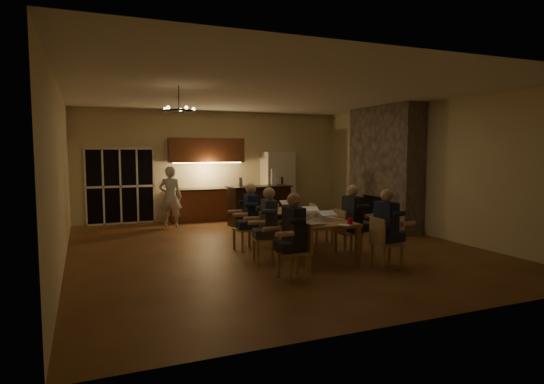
{
  "coord_description": "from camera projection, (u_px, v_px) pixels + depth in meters",
  "views": [
    {
      "loc": [
        -3.63,
        -8.71,
        2.05
      ],
      "look_at": [
        0.12,
        0.3,
        1.15
      ],
      "focal_mm": 30.0,
      "sensor_mm": 36.0,
      "label": 1
    }
  ],
  "objects": [
    {
      "name": "notepad",
      "position": [
        344.0,
        225.0,
        7.86
      ],
      "size": [
        0.24,
        0.27,
        0.01
      ],
      "primitive_type": "cube",
      "rotation": [
        0.0,
        0.0,
        0.48
      ],
      "color": "white",
      "rests_on": "dining_table"
    },
    {
      "name": "person_left_far",
      "position": [
        251.0,
        217.0,
        9.29
      ],
      "size": [
        0.66,
        0.66,
        1.38
      ],
      "primitive_type": null,
      "rotation": [
        0.0,
        0.0,
        -1.67
      ],
      "color": "#1B2344",
      "rests_on": "ground"
    },
    {
      "name": "laptop_f",
      "position": [
        289.0,
        203.0,
        10.19
      ],
      "size": [
        0.35,
        0.31,
        0.23
      ],
      "primitive_type": null,
      "rotation": [
        0.0,
        0.0,
        -0.1
      ],
      "color": "silver",
      "rests_on": "dining_table"
    },
    {
      "name": "redcup_mid",
      "position": [
        274.0,
        211.0,
        9.22
      ],
      "size": [
        0.09,
        0.09,
        0.12
      ],
      "primitive_type": "cylinder",
      "color": "red",
      "rests_on": "dining_table"
    },
    {
      "name": "can_silver",
      "position": [
        316.0,
        217.0,
        8.43
      ],
      "size": [
        0.06,
        0.06,
        0.12
      ],
      "primitive_type": "cylinder",
      "color": "#B2B2B7",
      "rests_on": "dining_table"
    },
    {
      "name": "bar_bottle",
      "position": [
        241.0,
        182.0,
        12.21
      ],
      "size": [
        0.09,
        0.09,
        0.24
      ],
      "primitive_type": "cylinder",
      "color": "#99999E",
      "rests_on": "bar_island"
    },
    {
      "name": "dining_table",
      "position": [
        300.0,
        234.0,
        9.1
      ],
      "size": [
        1.1,
        2.8,
        0.75
      ],
      "primitive_type": "cube",
      "color": "#B47648",
      "rests_on": "ground"
    },
    {
      "name": "chair_right_near",
      "position": [
        387.0,
        243.0,
        7.88
      ],
      "size": [
        0.46,
        0.46,
        0.89
      ],
      "primitive_type": null,
      "rotation": [
        0.0,
        0.0,
        1.53
      ],
      "color": "tan",
      "rests_on": "ground"
    },
    {
      "name": "plate_near",
      "position": [
        327.0,
        218.0,
        8.68
      ],
      "size": [
        0.25,
        0.25,
        0.02
      ],
      "primitive_type": "cylinder",
      "color": "silver",
      "rests_on": "dining_table"
    },
    {
      "name": "refrigerator",
      "position": [
        278.0,
        184.0,
        14.03
      ],
      "size": [
        0.9,
        0.68,
        2.0
      ],
      "primitive_type": "cube",
      "color": "beige",
      "rests_on": "ground"
    },
    {
      "name": "bar_blender",
      "position": [
        274.0,
        177.0,
        12.61
      ],
      "size": [
        0.18,
        0.18,
        0.46
      ],
      "primitive_type": "cube",
      "rotation": [
        0.0,
        0.0,
        -0.23
      ],
      "color": "silver",
      "rests_on": "bar_island"
    },
    {
      "name": "laptop_a",
      "position": [
        314.0,
        218.0,
        7.96
      ],
      "size": [
        0.33,
        0.3,
        0.23
      ],
      "primitive_type": null,
      "rotation": [
        0.0,
        0.0,
        3.2
      ],
      "color": "silver",
      "rests_on": "dining_table"
    },
    {
      "name": "can_cola",
      "position": [
        268.0,
        205.0,
        10.29
      ],
      "size": [
        0.07,
        0.07,
        0.12
      ],
      "primitive_type": "cylinder",
      "color": "#3F0F0C",
      "rests_on": "dining_table"
    },
    {
      "name": "standing_person",
      "position": [
        170.0,
        197.0,
        12.05
      ],
      "size": [
        0.7,
        0.58,
        1.63
      ],
      "primitive_type": "imported",
      "rotation": [
        0.0,
        0.0,
        2.77
      ],
      "color": "silver",
      "rests_on": "ground"
    },
    {
      "name": "chair_right_far",
      "position": [
        322.0,
        224.0,
        9.92
      ],
      "size": [
        0.51,
        0.51,
        0.89
      ],
      "primitive_type": null,
      "rotation": [
        0.0,
        0.0,
        1.4
      ],
      "color": "tan",
      "rests_on": "ground"
    },
    {
      "name": "floor",
      "position": [
        272.0,
        248.0,
        9.58
      ],
      "size": [
        9.0,
        9.0,
        0.0
      ],
      "primitive_type": "plane",
      "color": "brown",
      "rests_on": "ground"
    },
    {
      "name": "ceiling",
      "position": [
        272.0,
        93.0,
        9.29
      ],
      "size": [
        8.0,
        9.0,
        0.04
      ],
      "primitive_type": "cube",
      "color": "white",
      "rests_on": "back_wall"
    },
    {
      "name": "chair_left_mid",
      "position": [
        265.0,
        238.0,
        8.33
      ],
      "size": [
        0.5,
        0.5,
        0.89
      ],
      "primitive_type": null,
      "rotation": [
        0.0,
        0.0,
        -1.72
      ],
      "color": "tan",
      "rests_on": "ground"
    },
    {
      "name": "mug_mid",
      "position": [
        293.0,
        209.0,
        9.61
      ],
      "size": [
        0.09,
        0.09,
        0.1
      ],
      "primitive_type": "cylinder",
      "color": "silver",
      "rests_on": "dining_table"
    },
    {
      "name": "chair_left_near",
      "position": [
        294.0,
        251.0,
        7.23
      ],
      "size": [
        0.49,
        0.49,
        0.89
      ],
      "primitive_type": null,
      "rotation": [
        0.0,
        0.0,
        -1.45
      ],
      "color": "tan",
      "rests_on": "ground"
    },
    {
      "name": "laptop_c",
      "position": [
        290.0,
        210.0,
        8.99
      ],
      "size": [
        0.36,
        0.33,
        0.23
      ],
      "primitive_type": null,
      "rotation": [
        0.0,
        0.0,
        3.3
      ],
      "color": "silver",
      "rests_on": "dining_table"
    },
    {
      "name": "left_wall",
      "position": [
        59.0,
        176.0,
        7.9
      ],
      "size": [
        0.04,
        9.0,
        3.2
      ],
      "primitive_type": "cube",
      "color": "beige",
      "rests_on": "ground"
    },
    {
      "name": "laptop_b",
      "position": [
        330.0,
        214.0,
        8.41
      ],
      "size": [
        0.32,
        0.28,
        0.23
      ],
      "primitive_type": null,
      "rotation": [
        0.0,
        0.0,
        -0.01
      ],
      "color": "silver",
      "rests_on": "dining_table"
    },
    {
      "name": "mug_back",
      "position": [
        269.0,
        209.0,
        9.73
      ],
      "size": [
        0.08,
        0.08,
        0.1
      ],
      "primitive_type": "cylinder",
      "color": "silver",
      "rests_on": "dining_table"
    },
    {
      "name": "right_wall",
      "position": [
        426.0,
        169.0,
        10.97
      ],
      "size": [
        0.04,
        9.0,
        3.2
      ],
      "primitive_type": "cube",
      "color": "beige",
      "rests_on": "ground"
    },
    {
      "name": "laptop_e",
      "position": [
        272.0,
        205.0,
        9.96
      ],
      "size": [
        0.41,
        0.4,
        0.23
      ],
      "primitive_type": null,
      "rotation": [
        0.0,
        0.0,
        2.65
      ],
      "color": "silver",
      "rests_on": "dining_table"
    },
    {
      "name": "redcup_near",
      "position": [
        350.0,
        221.0,
        7.98
      ],
      "size": [
        0.09,
        0.09,
        0.12
      ],
      "primitive_type": "cylinder",
      "color": "red",
      "rests_on": "dining_table"
    },
    {
      "name": "chair_left_far",
      "position": [
        246.0,
        229.0,
        9.32
      ],
      "size": [
        0.51,
        0.51,
        0.89
      ],
      "primitive_type": null,
      "rotation": [
        0.0,
        0.0,
        -1.4
      ],
      "color": "tan",
      "rests_on": "ground"
    },
    {
      "name": "bar_island",
      "position": [
        259.0,
        205.0,
        12.47
      ],
      "size": [
        1.8,
        0.84,
        1.08
      ],
      "primitive_type": "cube",
      "rotation": [
        0.0,
        0.0,
        0.09
      ],
      "color": "black",
      "rests_on": "ground"
    },
    {
      "name": "mug_front",
      "position": [
        308.0,
        216.0,
        8.71
      ],
      "size": [
        0.09,
        0.09,
        0.1
      ],
      "primitive_type": "cylinder",
      "color": "silver",
      "rests_on": "dining_table"
    },
    {
      "name": "fireplace",
      "position": [
        384.0,
        167.0,
        11.95
      ],
      "size": [
        0.58,
        2.5,
        3.2
      ],
      "primitive_type": "cube",
      "color": "#726559",
      "rests_on": "ground"
    },
    {
      "name": "kitchenette",
      "position": [
        208.0,
        180.0,
        13.22
      ],
      "size": [
        2.24,
        0.68,
        2.4
      ],
      "primitive_type": null,
      "color": "brown",
      "rests_on": "ground"
    },
    {
      "name": "chandelier",
      "position": [
        179.0,
        111.0,
        8.09
      ],
      "size": [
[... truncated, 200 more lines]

